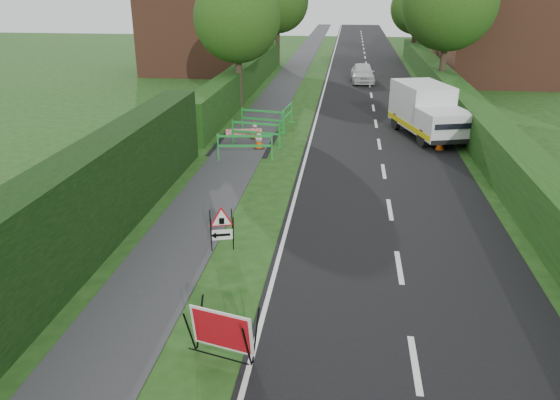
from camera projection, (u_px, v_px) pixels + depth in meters
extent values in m
plane|color=#193E11|center=(288.00, 283.00, 12.07)|extent=(120.00, 120.00, 0.00)
cube|color=black|center=(366.00, 65.00, 44.04)|extent=(6.00, 90.00, 0.02)
cube|color=#2D2D30|center=(299.00, 64.00, 44.67)|extent=(2.00, 90.00, 0.02)
cube|color=black|center=(74.00, 269.00, 12.65)|extent=(1.10, 18.00, 2.50)
cube|color=#14380F|center=(246.00, 93.00, 32.92)|extent=(1.00, 24.00, 1.80)
cube|color=#14380F|center=(460.00, 122.00, 26.07)|extent=(1.20, 50.00, 1.50)
cube|color=brown|center=(197.00, 33.00, 39.84)|extent=(7.00, 7.00, 5.50)
cube|color=brown|center=(503.00, 39.00, 35.59)|extent=(7.00, 7.00, 5.50)
cube|color=brown|center=(474.00, 24.00, 48.38)|extent=(7.00, 7.00, 5.50)
cylinder|color=#2D2116|center=(239.00, 82.00, 28.70)|extent=(0.36, 0.36, 2.62)
sphere|color=#223E10|center=(237.00, 18.00, 27.52)|extent=(4.40, 4.40, 4.40)
cylinder|color=#2D2116|center=(442.00, 71.00, 31.06)|extent=(0.36, 0.36, 2.97)
sphere|color=#223E10|center=(450.00, 2.00, 29.69)|extent=(5.20, 5.20, 5.20)
cylinder|color=#2D2116|center=(278.00, 47.00, 43.41)|extent=(0.36, 0.36, 2.80)
sphere|color=#223E10|center=(278.00, 1.00, 42.14)|extent=(4.80, 4.80, 4.80)
cylinder|color=#2D2116|center=(413.00, 46.00, 45.90)|extent=(0.36, 0.36, 2.45)
sphere|color=#223E10|center=(416.00, 8.00, 44.78)|extent=(4.20, 4.20, 4.20)
cylinder|color=black|center=(190.00, 332.00, 9.54)|extent=(0.12, 0.34, 0.96)
cylinder|color=black|center=(200.00, 321.00, 9.84)|extent=(0.12, 0.34, 0.96)
cylinder|color=black|center=(247.00, 347.00, 9.15)|extent=(0.12, 0.34, 0.96)
cylinder|color=black|center=(256.00, 335.00, 9.45)|extent=(0.12, 0.34, 0.96)
cylinder|color=black|center=(218.00, 356.00, 9.45)|extent=(1.14, 0.33, 0.03)
cube|color=white|center=(222.00, 330.00, 9.45)|extent=(1.17, 0.44, 0.84)
cube|color=red|center=(221.00, 331.00, 9.43)|extent=(1.06, 0.39, 0.73)
cylinder|color=black|center=(211.00, 235.00, 13.18)|extent=(0.11, 0.30, 0.99)
cylinder|color=black|center=(211.00, 231.00, 13.41)|extent=(0.11, 0.30, 0.99)
cylinder|color=black|center=(233.00, 233.00, 13.26)|extent=(0.11, 0.30, 0.99)
cylinder|color=black|center=(232.00, 229.00, 13.49)|extent=(0.11, 0.30, 0.99)
cube|color=white|center=(222.00, 235.00, 13.34)|extent=(0.53, 0.17, 0.27)
cube|color=black|center=(222.00, 235.00, 13.33)|extent=(0.38, 0.12, 0.06)
cone|color=black|center=(213.00, 236.00, 13.30)|extent=(0.16, 0.19, 0.16)
cube|color=black|center=(222.00, 221.00, 13.19)|extent=(0.12, 0.04, 0.16)
cube|color=silver|center=(421.00, 104.00, 23.73)|extent=(2.61, 3.36, 1.77)
cube|color=silver|center=(443.00, 124.00, 21.80)|extent=(2.31, 2.36, 1.08)
cube|color=black|center=(455.00, 123.00, 20.86)|extent=(1.61, 0.67, 0.50)
cube|color=yellow|center=(407.00, 125.00, 23.06)|extent=(1.33, 4.35, 0.22)
cube|color=yellow|center=(448.00, 123.00, 23.35)|extent=(1.33, 4.35, 0.22)
cube|color=black|center=(452.00, 142.00, 21.15)|extent=(1.75, 0.62, 0.18)
cylinder|color=black|center=(423.00, 139.00, 21.84)|extent=(0.42, 0.77, 0.73)
cylinder|color=black|center=(461.00, 137.00, 22.10)|extent=(0.42, 0.77, 0.73)
cylinder|color=black|center=(396.00, 121.00, 24.55)|extent=(0.42, 0.77, 0.73)
cylinder|color=black|center=(431.00, 120.00, 24.80)|extent=(0.42, 0.77, 0.73)
cube|color=black|center=(439.00, 150.00, 21.59)|extent=(0.38, 0.38, 0.04)
cone|color=#E14907|center=(440.00, 140.00, 21.44)|extent=(0.32, 0.32, 0.75)
cylinder|color=white|center=(440.00, 141.00, 21.46)|extent=(0.25, 0.25, 0.14)
cylinder|color=white|center=(441.00, 137.00, 21.39)|extent=(0.17, 0.17, 0.10)
cube|color=black|center=(449.00, 136.00, 23.54)|extent=(0.38, 0.38, 0.04)
cone|color=#E14907|center=(450.00, 127.00, 23.39)|extent=(0.32, 0.32, 0.75)
cylinder|color=white|center=(450.00, 128.00, 23.40)|extent=(0.25, 0.25, 0.14)
cylinder|color=white|center=(450.00, 124.00, 23.33)|extent=(0.17, 0.17, 0.10)
cube|color=black|center=(435.00, 121.00, 26.17)|extent=(0.38, 0.38, 0.04)
cone|color=#E14907|center=(436.00, 112.00, 26.03)|extent=(0.32, 0.32, 0.75)
cylinder|color=white|center=(436.00, 113.00, 26.04)|extent=(0.25, 0.25, 0.14)
cylinder|color=white|center=(436.00, 109.00, 25.97)|extent=(0.17, 0.17, 0.10)
cube|color=black|center=(259.00, 148.00, 21.84)|extent=(0.38, 0.38, 0.04)
cone|color=#E14907|center=(259.00, 138.00, 21.70)|extent=(0.32, 0.32, 0.75)
cylinder|color=white|center=(259.00, 139.00, 21.71)|extent=(0.25, 0.25, 0.14)
cylinder|color=white|center=(259.00, 135.00, 21.64)|extent=(0.17, 0.17, 0.10)
cube|color=black|center=(255.00, 138.00, 23.25)|extent=(0.38, 0.38, 0.04)
cone|color=#E14907|center=(255.00, 129.00, 23.10)|extent=(0.32, 0.32, 0.75)
cylinder|color=white|center=(255.00, 130.00, 23.12)|extent=(0.25, 0.25, 0.14)
cylinder|color=white|center=(255.00, 125.00, 23.05)|extent=(0.17, 0.17, 0.10)
cube|color=#1A9230|center=(218.00, 147.00, 20.23)|extent=(0.06, 0.06, 1.00)
cube|color=#1A9230|center=(272.00, 147.00, 20.25)|extent=(0.06, 0.06, 1.00)
cube|color=#1A9230|center=(245.00, 136.00, 20.09)|extent=(1.99, 0.31, 0.08)
cube|color=#1A9230|center=(245.00, 146.00, 20.22)|extent=(1.99, 0.31, 0.08)
cube|color=#1A9230|center=(219.00, 160.00, 20.41)|extent=(0.10, 0.35, 0.04)
cube|color=#1A9230|center=(272.00, 159.00, 20.43)|extent=(0.10, 0.35, 0.04)
cube|color=#1A9230|center=(233.00, 132.00, 22.31)|extent=(0.06, 0.06, 1.00)
cube|color=#1A9230|center=(280.00, 136.00, 21.75)|extent=(0.06, 0.06, 1.00)
cube|color=#1A9230|center=(256.00, 124.00, 21.87)|extent=(1.98, 0.40, 0.08)
cube|color=#1A9230|center=(256.00, 133.00, 22.01)|extent=(1.98, 0.40, 0.08)
cube|color=#1A9230|center=(233.00, 143.00, 22.49)|extent=(0.12, 0.36, 0.04)
cube|color=#1A9230|center=(280.00, 147.00, 21.93)|extent=(0.12, 0.36, 0.04)
cube|color=#1A9230|center=(242.00, 119.00, 24.46)|extent=(0.06, 0.06, 1.00)
cube|color=#1A9230|center=(284.00, 122.00, 23.83)|extent=(0.06, 0.06, 1.00)
cube|color=#1A9230|center=(263.00, 111.00, 23.99)|extent=(1.96, 0.49, 0.08)
cube|color=#1A9230|center=(263.00, 119.00, 24.13)|extent=(1.96, 0.49, 0.08)
cube|color=#1A9230|center=(242.00, 129.00, 24.64)|extent=(0.14, 0.35, 0.04)
cube|color=#1A9230|center=(284.00, 133.00, 24.01)|extent=(0.14, 0.35, 0.04)
cube|color=#1A9230|center=(283.00, 122.00, 23.92)|extent=(0.05, 0.05, 1.00)
cube|color=#1A9230|center=(292.00, 112.00, 25.73)|extent=(0.05, 0.05, 1.00)
cube|color=#1A9230|center=(287.00, 108.00, 24.67)|extent=(0.25, 1.99, 0.08)
cube|color=#1A9230|center=(287.00, 116.00, 24.81)|extent=(0.25, 1.99, 0.08)
cube|color=#1A9230|center=(283.00, 132.00, 24.10)|extent=(0.35, 0.10, 0.04)
cube|color=#1A9230|center=(292.00, 122.00, 25.91)|extent=(0.35, 0.10, 0.04)
cube|color=red|center=(244.00, 142.00, 22.69)|extent=(1.47, 0.37, 0.25)
imported|color=silver|center=(363.00, 73.00, 36.07)|extent=(1.62, 3.71, 1.25)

